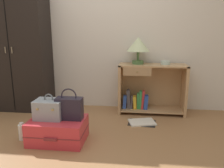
{
  "coord_description": "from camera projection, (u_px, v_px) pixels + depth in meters",
  "views": [
    {
      "loc": [
        0.63,
        -2.11,
        1.24
      ],
      "look_at": [
        0.3,
        0.76,
        0.55
      ],
      "focal_mm": 36.1,
      "sensor_mm": 36.0,
      "label": 1
    }
  ],
  "objects": [
    {
      "name": "handbag",
      "position": [
        69.0,
        108.0,
        2.52
      ],
      "size": [
        0.3,
        0.14,
        0.35
      ],
      "color": "#231E2D",
      "rests_on": "suitcase_large"
    },
    {
      "name": "bottle",
      "position": [
        22.0,
        132.0,
        2.6
      ],
      "size": [
        0.08,
        0.08,
        0.21
      ],
      "color": "white",
      "rests_on": "ground_plane"
    },
    {
      "name": "wardrobe",
      "position": [
        17.0,
        49.0,
        3.48
      ],
      "size": [
        0.96,
        0.47,
        1.92
      ],
      "color": "black",
      "rests_on": "ground_plane"
    },
    {
      "name": "table_lamp",
      "position": [
        138.0,
        45.0,
        3.32
      ],
      "size": [
        0.34,
        0.34,
        0.4
      ],
      "color": "#4C7542",
      "rests_on": "bookshelf"
    },
    {
      "name": "bowl",
      "position": [
        166.0,
        63.0,
        3.33
      ],
      "size": [
        0.14,
        0.14,
        0.05
      ],
      "primitive_type": "cylinder",
      "color": "silver",
      "rests_on": "bookshelf"
    },
    {
      "name": "bookshelf",
      "position": [
        149.0,
        89.0,
        3.44
      ],
      "size": [
        1.0,
        0.38,
        0.75
      ],
      "color": "tan",
      "rests_on": "ground_plane"
    },
    {
      "name": "open_book_on_floor",
      "position": [
        142.0,
        122.0,
        3.09
      ],
      "size": [
        0.4,
        0.33,
        0.02
      ],
      "color": "white",
      "rests_on": "ground_plane"
    },
    {
      "name": "back_wall",
      "position": [
        99.0,
        26.0,
        3.55
      ],
      "size": [
        6.4,
        0.1,
        2.6
      ],
      "primitive_type": "cube",
      "color": "silver",
      "rests_on": "ground_plane"
    },
    {
      "name": "suitcase_large",
      "position": [
        58.0,
        130.0,
        2.56
      ],
      "size": [
        0.63,
        0.46,
        0.27
      ],
      "color": "#D1333D",
      "rests_on": "ground_plane"
    },
    {
      "name": "ground_plane",
      "position": [
        76.0,
        150.0,
        2.4
      ],
      "size": [
        9.0,
        9.0,
        0.0
      ],
      "primitive_type": "plane",
      "color": "#9E7047"
    },
    {
      "name": "train_case",
      "position": [
        49.0,
        109.0,
        2.54
      ],
      "size": [
        0.31,
        0.24,
        0.29
      ],
      "color": "#8E99A3",
      "rests_on": "suitcase_large"
    }
  ]
}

